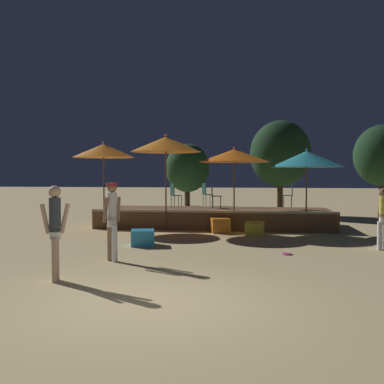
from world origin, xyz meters
TOP-DOWN VIEW (x-y plane):
  - ground_plane at (0.00, 0.00)m, footprint 120.00×120.00m
  - wooden_deck at (0.13, 9.91)m, footprint 8.63×3.00m
  - patio_umbrella_0 at (0.92, 8.54)m, footprint 2.46×2.46m
  - patio_umbrella_1 at (3.35, 8.48)m, footprint 2.43×2.43m
  - patio_umbrella_2 at (-3.75, 8.48)m, footprint 2.19×2.19m
  - patio_umbrella_3 at (-1.46, 8.41)m, footprint 2.47×2.47m
  - cube_seat_0 at (0.47, 8.15)m, footprint 0.75×0.75m
  - cube_seat_1 at (-1.46, 5.18)m, footprint 0.77×0.77m
  - cube_seat_2 at (1.63, 7.69)m, footprint 0.64×0.64m
  - person_0 at (-2.02, 1.04)m, footprint 0.52×0.29m
  - person_1 at (-1.58, 2.95)m, footprint 0.34×0.44m
  - person_2 at (4.91, 5.35)m, footprint 0.28×0.52m
  - bistro_chair_0 at (-1.39, 9.63)m, footprint 0.47×0.47m
  - bistro_chair_1 at (2.97, 10.31)m, footprint 0.40×0.40m
  - bistro_chair_2 at (0.15, 9.43)m, footprint 0.40×0.40m
  - bistro_chair_3 at (-0.29, 10.68)m, footprint 0.46×0.46m
  - frisbee_disc at (2.39, 4.33)m, footprint 0.24×0.24m
  - background_tree_0 at (2.89, 15.03)m, footprint 2.94×2.94m
  - background_tree_1 at (-2.13, 17.88)m, footprint 2.51×2.51m
  - background_tree_2 at (8.85, 19.27)m, footprint 3.16×3.16m
  - background_tree_3 at (-2.62, 20.76)m, footprint 2.31×2.31m

SIDE VIEW (x-z plane):
  - ground_plane at x=0.00m, z-range 0.00..0.00m
  - frisbee_disc at x=2.39m, z-range 0.00..0.03m
  - cube_seat_2 at x=1.63m, z-range 0.00..0.40m
  - cube_seat_1 at x=-1.46m, z-range 0.00..0.43m
  - cube_seat_0 at x=0.47m, z-range 0.00..0.49m
  - wooden_deck at x=0.13m, z-range -0.04..0.69m
  - person_2 at x=4.91m, z-range 0.05..1.66m
  - person_0 at x=-2.02m, z-range 0.08..1.84m
  - person_1 at x=-1.58m, z-range 0.13..1.91m
  - bistro_chair_0 at x=-1.39m, z-range 0.82..1.72m
  - bistro_chair_1 at x=2.97m, z-range 0.82..1.72m
  - bistro_chair_2 at x=0.15m, z-range 0.82..1.72m
  - bistro_chair_3 at x=-0.29m, z-range 0.82..1.72m
  - background_tree_1 at x=-2.13m, z-range 0.48..4.22m
  - patio_umbrella_1 at x=3.35m, z-range 1.06..3.91m
  - background_tree_3 at x=-2.62m, z-range 0.60..4.38m
  - patio_umbrella_0 at x=0.92m, z-range 1.16..4.08m
  - patio_umbrella_2 at x=-3.75m, z-range 1.25..4.39m
  - background_tree_0 at x=2.89m, z-range 0.68..5.29m
  - patio_umbrella_3 at x=-1.46m, z-range 1.34..4.71m
  - background_tree_2 at x=8.85m, z-range 0.66..5.48m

